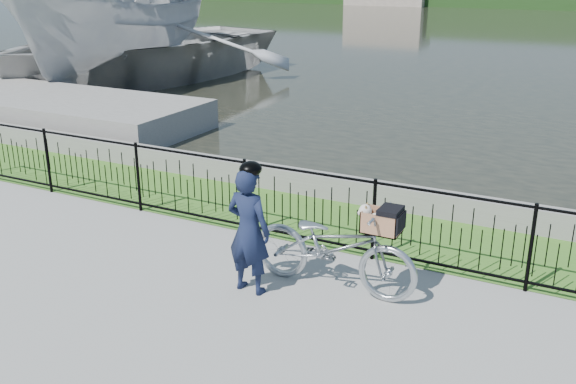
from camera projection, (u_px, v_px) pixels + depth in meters
The scene contains 10 objects.
ground at pixel (249, 293), 7.86m from camera, with size 120.00×120.00×0.00m, color gray.
grass_strip at pixel (334, 221), 10.03m from camera, with size 60.00×2.00×0.01m, color #427524.
water at pixel (551, 38), 35.52m from camera, with size 120.00×120.00×0.00m, color #28291F.
quay_wall at pixel (357, 191), 10.81m from camera, with size 60.00×0.30×0.40m, color gray.
fence at pixel (306, 208), 9.00m from camera, with size 14.00×0.06×1.15m, color black, non-canonical shape.
dock at pixel (25, 105), 16.66m from camera, with size 10.00×3.00×0.70m, color gray.
bicycle_rig at pixel (334, 246), 7.79m from camera, with size 2.14×0.75×1.20m.
cyclist at pixel (249, 229), 7.65m from camera, with size 0.60×0.41×1.65m.
boat_near at pixel (118, 28), 20.48m from camera, with size 4.34×9.39×5.31m.
boat_far at pixel (136, 47), 21.90m from camera, with size 9.99×12.38×2.27m.
Camera 1 is at (3.62, -6.00, 3.79)m, focal length 40.00 mm.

